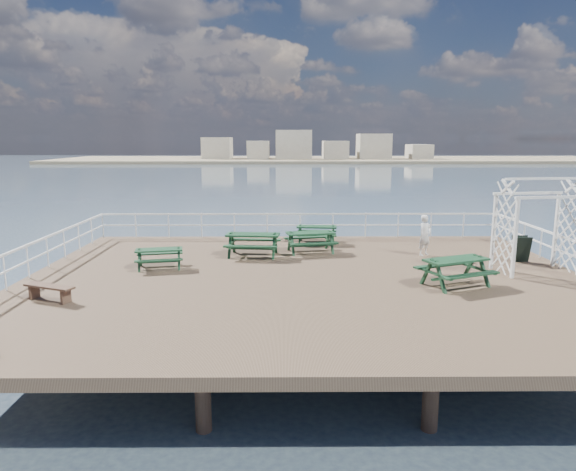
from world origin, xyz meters
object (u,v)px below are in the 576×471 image
Objects in this scene: picnic_table_b at (310,238)px; picnic_table_e at (456,266)px; picnic_table_c at (317,231)px; picnic_table_d at (159,254)px; person at (425,235)px; flat_bench_near at (49,289)px; picnic_table_a at (253,240)px; trellis_arbor at (537,231)px.

picnic_table_e is at bearing -59.21° from picnic_table_b.
picnic_table_c is at bearing 97.50° from picnic_table_e.
picnic_table_d is 1.15× the size of person.
picnic_table_c is (0.36, 1.85, -0.05)m from picnic_table_b.
picnic_table_e is 1.56× the size of flat_bench_near.
picnic_table_e is 4.09m from person.
picnic_table_a is 7.56m from flat_bench_near.
trellis_arbor reaches higher than person.
picnic_table_a is at bearing -130.65° from picnic_table_c.
picnic_table_d is 1.16× the size of flat_bench_near.
picnic_table_d is at bearing -137.26° from picnic_table_c.
flat_bench_near is (-11.57, -1.38, -0.28)m from picnic_table_e.
picnic_table_e is (9.43, -2.21, 0.12)m from picnic_table_d.
picnic_table_b is (2.20, 0.62, -0.04)m from picnic_table_a.
picnic_table_e is (3.77, -6.53, 0.08)m from picnic_table_c.
picnic_table_c is at bearing 68.34° from picnic_table_b.
person is at bearing -0.05° from picnic_table_d.
picnic_table_a is at bearing 146.51° from person.
picnic_table_d is at bearing 157.33° from person.
picnic_table_a is 7.52m from picnic_table_e.
picnic_table_b is 9.60m from flat_bench_near.
picnic_table_a reaches higher than flat_bench_near.
picnic_table_a is at bearing 157.60° from trellis_arbor.
picnic_table_a is 1.36× the size of person.
picnic_table_d is (-5.66, -4.32, -0.04)m from picnic_table_c.
trellis_arbor is (12.59, -0.58, 0.90)m from picnic_table_d.
picnic_table_c is 11.12m from flat_bench_near.
trellis_arbor reaches higher than picnic_table_d.
picnic_table_c is at bearing 49.21° from picnic_table_a.
picnic_table_b is 6.24m from picnic_table_e.
flat_bench_near is at bearing -128.69° from picnic_table_a.
picnic_table_e is at bearing -27.44° from picnic_table_a.
picnic_table_d is at bearing 169.31° from trellis_arbor.
picnic_table_e is at bearing -24.31° from picnic_table_d.
picnic_table_e reaches higher than picnic_table_b.
picnic_table_c is 0.58× the size of trellis_arbor.
picnic_table_b is 1.18× the size of picnic_table_d.
picnic_table_a is at bearing -174.91° from picnic_table_b.
picnic_table_a is 1.38× the size of flat_bench_near.
picnic_table_d is at bearing 144.31° from picnic_table_e.
picnic_table_e is 0.77× the size of trellis_arbor.
trellis_arbor is at bearing 33.71° from flat_bench_near.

